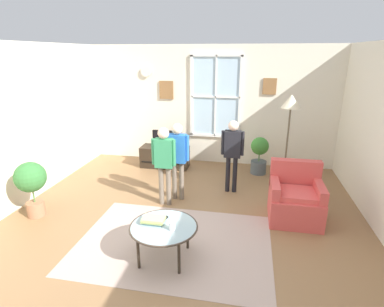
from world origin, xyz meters
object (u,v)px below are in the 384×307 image
object	(u,v)px
potted_plant_corner	(31,182)
floor_lamp	(290,112)
coffee_table	(164,228)
potted_plant_by_window	(259,154)
television	(164,138)
book_stack	(153,220)
cup	(172,226)
remote_near_books	(164,219)
person_blue_shirt	(177,153)
tv_stand	(165,157)
person_green_shirt	(164,158)
armchair	(295,199)
person_black_shirt	(232,148)

from	to	relation	value
potted_plant_corner	floor_lamp	bearing A→B (deg)	20.62
coffee_table	potted_plant_by_window	size ratio (longest dim) A/B	1.06
television	book_stack	size ratio (longest dim) A/B	1.91
cup	remote_near_books	world-z (taller)	cup
cup	potted_plant_by_window	bearing A→B (deg)	71.39
cup	potted_plant_corner	distance (m)	2.49
cup	person_blue_shirt	bearing A→B (deg)	101.19
book_stack	floor_lamp	xyz separation A→B (m)	(1.74, 2.03, 1.03)
tv_stand	person_green_shirt	bearing A→B (deg)	-74.22
television	person_green_shirt	bearing A→B (deg)	-74.19
armchair	potted_plant_corner	size ratio (longest dim) A/B	0.98
remote_near_books	potted_plant_by_window	distance (m)	3.21
television	potted_plant_by_window	world-z (taller)	television
potted_plant_by_window	coffee_table	bearing A→B (deg)	-110.94
armchair	remote_near_books	bearing A→B (deg)	-146.18
person_black_shirt	remote_near_books	bearing A→B (deg)	-110.23
cup	potted_plant_by_window	xyz separation A→B (m)	(1.07, 3.17, -0.07)
coffee_table	person_black_shirt	world-z (taller)	person_black_shirt
armchair	remote_near_books	distance (m)	2.10
remote_near_books	person_blue_shirt	world-z (taller)	person_blue_shirt
remote_near_books	potted_plant_corner	bearing A→B (deg)	167.74
coffee_table	person_black_shirt	bearing A→B (deg)	72.05
tv_stand	armchair	world-z (taller)	armchair
book_stack	cup	size ratio (longest dim) A/B	2.66
armchair	potted_plant_by_window	world-z (taller)	armchair
book_stack	cup	distance (m)	0.29
potted_plant_corner	floor_lamp	distance (m)	4.24
potted_plant_corner	floor_lamp	world-z (taller)	floor_lamp
cup	remote_near_books	xyz separation A→B (m)	(-0.16, 0.20, -0.04)
tv_stand	television	xyz separation A→B (m)	(-0.00, -0.00, 0.43)
coffee_table	floor_lamp	xyz separation A→B (m)	(1.60, 2.08, 1.09)
tv_stand	potted_plant_corner	distance (m)	2.88
remote_near_books	person_black_shirt	world-z (taller)	person_black_shirt
potted_plant_by_window	armchair	bearing A→B (deg)	-74.09
tv_stand	remote_near_books	size ratio (longest dim) A/B	7.56
person_black_shirt	floor_lamp	size ratio (longest dim) A/B	0.74
cup	armchair	bearing A→B (deg)	40.93
cup	remote_near_books	bearing A→B (deg)	129.03
coffee_table	person_blue_shirt	bearing A→B (deg)	97.40
coffee_table	book_stack	size ratio (longest dim) A/B	3.05
potted_plant_corner	armchair	bearing A→B (deg)	9.77
book_stack	person_blue_shirt	bearing A→B (deg)	92.49
potted_plant_by_window	tv_stand	bearing A→B (deg)	179.73
armchair	person_black_shirt	distance (m)	1.39
remote_near_books	person_black_shirt	distance (m)	2.11
coffee_table	person_black_shirt	xyz separation A→B (m)	(0.68, 2.09, 0.41)
coffee_table	remote_near_books	world-z (taller)	remote_near_books
remote_near_books	person_black_shirt	bearing A→B (deg)	69.77
armchair	person_blue_shirt	size ratio (longest dim) A/B	0.64
tv_stand	coffee_table	size ratio (longest dim) A/B	1.26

